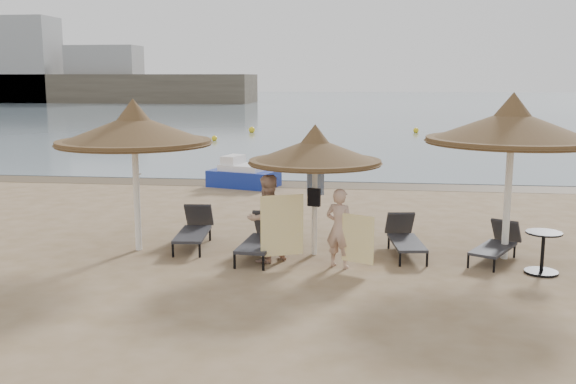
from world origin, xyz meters
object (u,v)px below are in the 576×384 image
object	(u,v)px
palapa_left	(134,130)
person_left	(267,211)
lounger_near_right	(405,237)
person_right	(340,222)
palapa_center	(315,151)
lounger_far_right	(497,243)
palapa_right	(512,127)
lounger_far_left	(194,229)
side_table	(542,254)
pedal_boat	(243,175)
lounger_near_left	(262,238)

from	to	relation	value
palapa_left	person_left	xyz separation A→B (m)	(2.80, -0.50, -1.51)
lounger_near_right	person_right	world-z (taller)	person_right
lounger_near_right	person_left	xyz separation A→B (m)	(-2.71, -0.91, 0.65)
palapa_center	lounger_near_right	bearing A→B (deg)	9.41
palapa_left	lounger_far_right	distance (m)	7.62
palapa_right	lounger_near_right	bearing A→B (deg)	176.24
lounger_far_left	side_table	size ratio (longest dim) A/B	2.36
side_table	palapa_right	bearing A→B (deg)	117.28
pedal_boat	side_table	bearing A→B (deg)	-33.12
palapa_left	person_left	distance (m)	3.21
lounger_far_left	lounger_near_right	world-z (taller)	lounger_far_left
lounger_near_left	side_table	distance (m)	5.35
lounger_near_left	lounger_near_right	xyz separation A→B (m)	(2.88, 0.52, -0.03)
palapa_center	lounger_near_right	world-z (taller)	palapa_center
lounger_far_left	lounger_near_right	xyz separation A→B (m)	(4.45, -0.12, -0.02)
person_left	lounger_far_right	bearing A→B (deg)	145.61
palapa_right	lounger_far_left	distance (m)	6.80
palapa_center	person_right	distance (m)	1.59
person_left	pedal_boat	world-z (taller)	person_left
palapa_right	lounger_far_left	bearing A→B (deg)	177.76
palapa_right	side_table	world-z (taller)	palapa_right
palapa_left	lounger_far_left	distance (m)	2.45
palapa_right	lounger_near_left	bearing A→B (deg)	-175.43
lounger_near_right	side_table	distance (m)	2.66
lounger_near_left	lounger_near_right	world-z (taller)	lounger_near_left
lounger_far_left	pedal_boat	size ratio (longest dim) A/B	0.75
pedal_boat	lounger_near_right	bearing A→B (deg)	-40.66
lounger_far_left	pedal_boat	bearing A→B (deg)	87.91
lounger_far_right	palapa_right	bearing A→B (deg)	59.97
lounger_near_right	person_right	bearing A→B (deg)	-146.07
palapa_center	side_table	xyz separation A→B (m)	(4.27, -0.76, -1.75)
person_right	lounger_near_left	bearing A→B (deg)	1.59
lounger_near_left	person_right	distance (m)	1.79
palapa_left	palapa_center	world-z (taller)	palapa_left
lounger_near_left	lounger_far_right	bearing A→B (deg)	8.12
person_right	pedal_boat	distance (m)	9.55
palapa_left	person_right	size ratio (longest dim) A/B	1.79
palapa_left	lounger_far_left	xyz separation A→B (m)	(1.06, 0.54, -2.14)
person_left	person_right	distance (m)	1.45
person_left	person_right	size ratio (longest dim) A/B	1.13
palapa_left	side_table	size ratio (longest dim) A/B	4.05
lounger_far_left	person_right	world-z (taller)	person_right
lounger_far_right	pedal_boat	xyz separation A→B (m)	(-6.67, 7.93, 0.05)
lounger_far_left	person_right	size ratio (longest dim) A/B	1.05
lounger_far_left	palapa_center	bearing A→B (deg)	-14.50
lounger_far_right	person_left	size ratio (longest dim) A/B	0.85
side_table	person_right	distance (m)	3.76
lounger_near_left	lounger_near_right	bearing A→B (deg)	14.82
palapa_center	person_left	distance (m)	1.55
lounger_near_right	lounger_far_right	world-z (taller)	lounger_near_right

